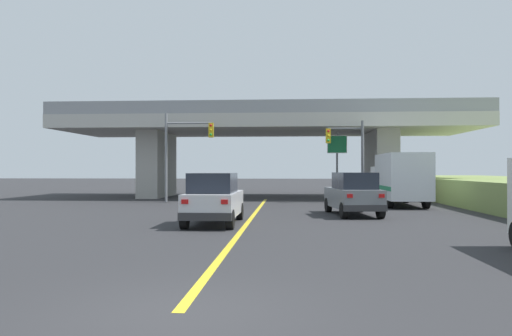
# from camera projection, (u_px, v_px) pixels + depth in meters

# --- Properties ---
(ground) EXTENTS (160.00, 160.00, 0.00)m
(ground) POSITION_uv_depth(u_px,v_px,m) (267.00, 197.00, 38.81)
(ground) COLOR #2B2B2D
(overpass_bridge) EXTENTS (31.12, 10.30, 6.94)m
(overpass_bridge) POSITION_uv_depth(u_px,v_px,m) (267.00, 135.00, 38.83)
(overpass_bridge) COLOR #B7B5AD
(overpass_bridge) RESTS_ON ground
(lane_divider_stripe) EXTENTS (0.20, 28.32, 0.01)m
(lane_divider_stripe) POSITION_uv_depth(u_px,v_px,m) (251.00, 219.00, 21.54)
(lane_divider_stripe) COLOR yellow
(lane_divider_stripe) RESTS_ON ground
(suv_lead) EXTENTS (1.92, 4.64, 2.02)m
(suv_lead) POSITION_uv_depth(u_px,v_px,m) (214.00, 199.00, 19.48)
(suv_lead) COLOR silver
(suv_lead) RESTS_ON ground
(suv_crossing) EXTENTS (2.39, 4.77, 2.02)m
(suv_crossing) POSITION_uv_depth(u_px,v_px,m) (353.00, 194.00, 23.33)
(suv_crossing) COLOR slate
(suv_crossing) RESTS_ON ground
(box_truck) EXTENTS (2.33, 7.01, 3.08)m
(box_truck) POSITION_uv_depth(u_px,v_px,m) (400.00, 179.00, 29.48)
(box_truck) COLOR silver
(box_truck) RESTS_ON ground
(traffic_signal_nearside) EXTENTS (2.48, 0.36, 5.36)m
(traffic_signal_nearside) POSITION_uv_depth(u_px,v_px,m) (350.00, 150.00, 32.44)
(traffic_signal_nearside) COLOR #56595E
(traffic_signal_nearside) RESTS_ON ground
(traffic_signal_farside) EXTENTS (3.27, 0.36, 5.89)m
(traffic_signal_farside) POSITION_uv_depth(u_px,v_px,m) (182.00, 145.00, 32.86)
(traffic_signal_farside) COLOR slate
(traffic_signal_farside) RESTS_ON ground
(highway_sign) EXTENTS (1.41, 0.17, 4.77)m
(highway_sign) POSITION_uv_depth(u_px,v_px,m) (337.00, 151.00, 35.52)
(highway_sign) COLOR #56595E
(highway_sign) RESTS_ON ground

